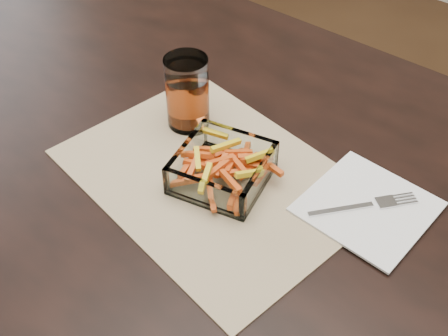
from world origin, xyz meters
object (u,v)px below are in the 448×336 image
(tumbler, at_px, (187,95))
(glass_bowl, at_px, (222,170))
(dining_table, at_px, (246,208))
(fork, at_px, (366,205))

(tumbler, bearing_deg, glass_bowl, -28.24)
(dining_table, bearing_deg, tumbler, 169.19)
(glass_bowl, xyz_separation_m, tumbler, (-0.13, 0.07, 0.04))
(tumbler, bearing_deg, fork, 2.85)
(glass_bowl, relative_size, tumbler, 1.25)
(dining_table, distance_m, tumbler, 0.21)
(glass_bowl, xyz_separation_m, fork, (0.20, 0.09, -0.02))
(dining_table, relative_size, glass_bowl, 10.10)
(dining_table, relative_size, tumbler, 12.67)
(glass_bowl, bearing_deg, fork, 23.87)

